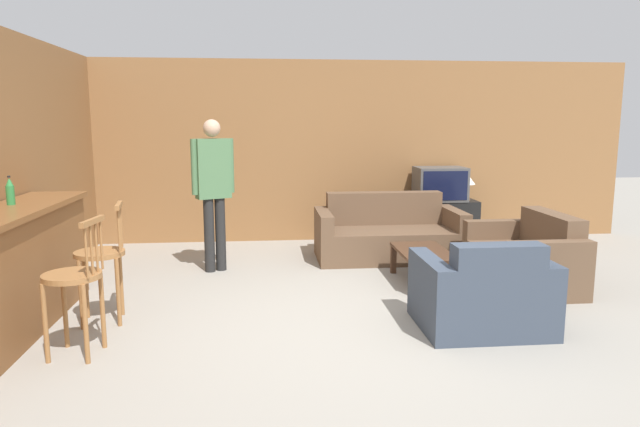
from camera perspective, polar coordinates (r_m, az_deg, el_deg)
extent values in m
plane|color=gray|center=(4.93, 2.91, -11.47)|extent=(24.00, 24.00, 0.00)
cube|color=olive|center=(8.32, -0.87, 6.21)|extent=(9.40, 0.08, 2.60)
cube|color=olive|center=(6.40, -27.78, 4.22)|extent=(0.08, 8.72, 2.60)
cube|color=brown|center=(5.19, -29.08, -5.89)|extent=(0.47, 2.71, 0.99)
cylinder|color=#996638|center=(4.60, -23.57, -5.74)|extent=(0.48, 0.48, 0.04)
cylinder|color=#996638|center=(4.88, -24.15, -8.82)|extent=(0.04, 0.04, 0.60)
cylinder|color=#996638|center=(4.63, -25.78, -9.90)|extent=(0.04, 0.04, 0.60)
cylinder|color=#996638|center=(4.76, -20.92, -9.08)|extent=(0.04, 0.04, 0.60)
cylinder|color=#996638|center=(4.51, -22.40, -10.21)|extent=(0.04, 0.04, 0.60)
cylinder|color=#996638|center=(4.60, -21.03, -2.98)|extent=(0.02, 0.02, 0.37)
cylinder|color=#996638|center=(4.52, -21.45, -3.21)|extent=(0.02, 0.02, 0.37)
cylinder|color=#996638|center=(4.45, -21.88, -3.44)|extent=(0.02, 0.02, 0.37)
cylinder|color=#996638|center=(4.37, -22.33, -3.68)|extent=(0.02, 0.02, 0.37)
cube|color=#996638|center=(4.45, -21.82, -0.74)|extent=(0.09, 0.36, 0.04)
cylinder|color=#996638|center=(5.28, -21.19, -3.73)|extent=(0.48, 0.48, 0.04)
cylinder|color=#996638|center=(5.52, -22.36, -6.66)|extent=(0.04, 0.04, 0.60)
cylinder|color=#996638|center=(5.24, -22.78, -7.53)|extent=(0.04, 0.04, 0.60)
cylinder|color=#996638|center=(5.48, -19.28, -6.58)|extent=(0.04, 0.04, 0.60)
cylinder|color=#996638|center=(5.20, -19.53, -7.45)|extent=(0.04, 0.04, 0.60)
cylinder|color=#996638|center=(5.34, -19.26, -1.23)|extent=(0.02, 0.02, 0.37)
cylinder|color=#996638|center=(5.26, -19.33, -1.39)|extent=(0.02, 0.02, 0.37)
cylinder|color=#996638|center=(5.18, -19.40, -1.56)|extent=(0.02, 0.02, 0.37)
cylinder|color=#996638|center=(5.10, -19.48, -1.74)|extent=(0.02, 0.02, 0.37)
cube|color=#996638|center=(5.19, -19.49, 0.75)|extent=(0.09, 0.36, 0.04)
cube|color=brown|center=(7.33, 6.91, -3.00)|extent=(1.52, 0.92, 0.39)
cube|color=brown|center=(7.59, 6.40, 0.56)|extent=(1.52, 0.22, 0.42)
cube|color=brown|center=(7.17, 0.37, -2.26)|extent=(0.16, 0.92, 0.62)
cube|color=brown|center=(7.53, 13.17, -1.94)|extent=(0.16, 0.92, 0.62)
cube|color=#384251|center=(5.10, 15.74, -8.78)|extent=(0.72, 0.87, 0.39)
cube|color=#384251|center=(4.70, 17.39, -5.37)|extent=(0.72, 0.22, 0.40)
cube|color=#384251|center=(5.25, 20.33, -7.26)|extent=(0.16, 0.87, 0.61)
cube|color=#384251|center=(4.93, 10.95, -7.89)|extent=(0.16, 0.87, 0.61)
cube|color=brown|center=(6.49, 19.49, -5.09)|extent=(0.84, 1.02, 0.39)
cube|color=brown|center=(6.54, 22.14, -1.63)|extent=(0.22, 1.02, 0.39)
cube|color=brown|center=(6.98, 17.50, -3.08)|extent=(0.84, 0.16, 0.61)
cube|color=brown|center=(5.95, 21.94, -5.45)|extent=(0.84, 0.16, 0.61)
cube|color=#472D1E|center=(6.26, 10.31, -3.81)|extent=(0.53, 0.95, 0.04)
cube|color=#472D1E|center=(5.84, 9.29, -6.58)|extent=(0.06, 0.06, 0.33)
cube|color=#472D1E|center=(5.97, 13.51, -6.36)|extent=(0.06, 0.06, 0.33)
cube|color=#472D1E|center=(6.66, 7.36, -4.55)|extent=(0.06, 0.06, 0.33)
cube|color=#472D1E|center=(6.77, 11.10, -4.41)|extent=(0.06, 0.06, 0.33)
cube|color=black|center=(8.44, 11.78, -0.75)|extent=(1.07, 0.47, 0.61)
cube|color=#4C4C4C|center=(8.36, 11.91, 2.92)|extent=(0.70, 0.49, 0.48)
cube|color=black|center=(8.13, 12.44, 2.72)|extent=(0.63, 0.01, 0.41)
cylinder|color=#2D7F3D|center=(5.53, -28.55, 1.61)|extent=(0.07, 0.07, 0.16)
cone|color=#2D7F3D|center=(5.51, -28.65, 2.81)|extent=(0.06, 0.06, 0.07)
cylinder|color=black|center=(5.51, -28.68, 3.25)|extent=(0.02, 0.02, 0.02)
cylinder|color=brown|center=(8.51, 14.24, 1.39)|extent=(0.16, 0.16, 0.02)
cylinder|color=brown|center=(8.50, 14.27, 2.17)|extent=(0.03, 0.03, 0.21)
cone|color=silver|center=(8.48, 14.32, 3.50)|extent=(0.29, 0.29, 0.19)
cylinder|color=black|center=(6.74, -11.02, -2.15)|extent=(0.12, 0.12, 0.86)
cylinder|color=black|center=(6.78, -9.92, -2.05)|extent=(0.12, 0.12, 0.86)
cube|color=#4C754C|center=(6.65, -10.66, 4.43)|extent=(0.42, 0.30, 0.68)
cylinder|color=#4C754C|center=(6.58, -12.44, 4.56)|extent=(0.08, 0.08, 0.63)
cylinder|color=#4C754C|center=(6.72, -8.94, 4.76)|extent=(0.08, 0.08, 0.63)
sphere|color=tan|center=(6.63, -10.78, 8.39)|extent=(0.20, 0.20, 0.20)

